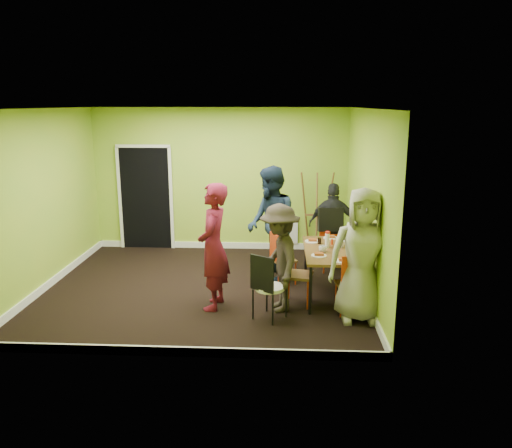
{
  "coord_description": "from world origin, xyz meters",
  "views": [
    {
      "loc": [
        1.21,
        -7.48,
        2.88
      ],
      "look_at": [
        0.83,
        0.0,
        1.06
      ],
      "focal_mm": 35.0,
      "sensor_mm": 36.0,
      "label": 1
    }
  ],
  "objects": [
    {
      "name": "cup_b",
      "position": [
        2.13,
        -0.17,
        0.8
      ],
      "size": [
        0.11,
        0.11,
        0.1
      ],
      "primitive_type": "imported",
      "color": "white",
      "rests_on": "dining_table"
    },
    {
      "name": "plate_wall_front",
      "position": [
        2.3,
        -0.4,
        0.76
      ],
      "size": [
        0.22,
        0.22,
        0.01
      ],
      "primitive_type": "cylinder",
      "color": "white",
      "rests_on": "dining_table"
    },
    {
      "name": "chair_left_far",
      "position": [
        1.2,
        0.25,
        0.48
      ],
      "size": [
        0.46,
        0.46,
        0.85
      ],
      "rotation": [
        0.0,
        0.0,
        -1.17
      ],
      "color": "red",
      "rests_on": "ground"
    },
    {
      "name": "glass_front",
      "position": [
        2.2,
        -0.74,
        0.8
      ],
      "size": [
        0.06,
        0.06,
        0.1
      ],
      "primitive_type": "cylinder",
      "color": "black",
      "rests_on": "dining_table"
    },
    {
      "name": "plate_near_right",
      "position": [
        1.76,
        -0.63,
        0.76
      ],
      "size": [
        0.22,
        0.22,
        0.01
      ],
      "primitive_type": "cylinder",
      "color": "white",
      "rests_on": "dining_table"
    },
    {
      "name": "person_back_end",
      "position": [
        2.15,
        1.31,
        0.75
      ],
      "size": [
        0.91,
        0.45,
        1.5
      ],
      "primitive_type": "imported",
      "rotation": [
        0.0,
        0.0,
        3.04
      ],
      "color": "black",
      "rests_on": "ground"
    },
    {
      "name": "person_left_near",
      "position": [
        1.2,
        -0.8,
        0.77
      ],
      "size": [
        0.79,
        1.1,
        1.53
      ],
      "primitive_type": "imported",
      "rotation": [
        0.0,
        0.0,
        -1.33
      ],
      "color": "black",
      "rests_on": "ground"
    },
    {
      "name": "easel",
      "position": [
        1.89,
        2.02,
        0.8
      ],
      "size": [
        0.65,
        0.61,
        1.62
      ],
      "color": "brown",
      "rests_on": "ground"
    },
    {
      "name": "ground",
      "position": [
        0.0,
        0.0,
        0.0
      ],
      "size": [
        5.0,
        5.0,
        0.0
      ],
      "primitive_type": "plane",
      "color": "black",
      "rests_on": "ground"
    },
    {
      "name": "chair_front_end",
      "position": [
        2.19,
        -0.94,
        0.5
      ],
      "size": [
        0.41,
        0.41,
        0.88
      ],
      "rotation": [
        0.0,
        0.0,
        0.12
      ],
      "color": "red",
      "rests_on": "ground"
    },
    {
      "name": "chair_left_near",
      "position": [
        1.39,
        -0.58,
        0.54
      ],
      "size": [
        0.47,
        0.47,
        0.96
      ],
      "rotation": [
        0.0,
        0.0,
        -1.77
      ],
      "color": "red",
      "rests_on": "ground"
    },
    {
      "name": "chair_back_end",
      "position": [
        2.1,
        1.16,
        0.76
      ],
      "size": [
        0.49,
        0.56,
        1.08
      ],
      "rotation": [
        0.0,
        0.0,
        3.26
      ],
      "color": "red",
      "rests_on": "ground"
    },
    {
      "name": "thermos",
      "position": [
        1.91,
        -0.18,
        0.86
      ],
      "size": [
        0.07,
        0.07,
        0.22
      ],
      "primitive_type": "cylinder",
      "color": "white",
      "rests_on": "dining_table"
    },
    {
      "name": "cup_a",
      "position": [
        1.83,
        -0.42,
        0.8
      ],
      "size": [
        0.12,
        0.12,
        0.09
      ],
      "primitive_type": "imported",
      "color": "white",
      "rests_on": "dining_table"
    },
    {
      "name": "plate_far_front",
      "position": [
        2.08,
        -0.86,
        0.76
      ],
      "size": [
        0.25,
        0.25,
        0.01
      ],
      "primitive_type": "cylinder",
      "color": "white",
      "rests_on": "dining_table"
    },
    {
      "name": "plate_far_back",
      "position": [
        2.02,
        0.35,
        0.76
      ],
      "size": [
        0.23,
        0.23,
        0.01
      ],
      "primitive_type": "cylinder",
      "color": "white",
      "rests_on": "dining_table"
    },
    {
      "name": "person_standing",
      "position": [
        0.27,
        -0.77,
        0.91
      ],
      "size": [
        0.48,
        0.69,
        1.81
      ],
      "primitive_type": "imported",
      "rotation": [
        0.0,
        0.0,
        -1.65
      ],
      "color": "maroon",
      "rests_on": "ground"
    },
    {
      "name": "person_left_far",
      "position": [
        1.05,
        0.45,
        0.95
      ],
      "size": [
        0.96,
        1.09,
        1.9
      ],
      "primitive_type": "imported",
      "rotation": [
        0.0,
        0.0,
        -1.27
      ],
      "color": "#142032",
      "rests_on": "ground"
    },
    {
      "name": "dining_table",
      "position": [
        2.02,
        -0.27,
        0.7
      ],
      "size": [
        0.9,
        1.5,
        0.75
      ],
      "color": "black",
      "rests_on": "ground"
    },
    {
      "name": "room_walls",
      "position": [
        -0.02,
        0.04,
        0.99
      ],
      "size": [
        5.04,
        4.54,
        2.82
      ],
      "color": "#A9C332",
      "rests_on": "ground"
    },
    {
      "name": "person_front_end",
      "position": [
        2.29,
        -1.09,
        0.91
      ],
      "size": [
        0.89,
        0.59,
        1.82
      ],
      "primitive_type": "imported",
      "rotation": [
        0.0,
        0.0,
        -0.01
      ],
      "color": "gray",
      "rests_on": "ground"
    },
    {
      "name": "plate_near_left",
      "position": [
        1.71,
        0.13,
        0.76
      ],
      "size": [
        0.24,
        0.24,
        0.01
      ],
      "primitive_type": "cylinder",
      "color": "white",
      "rests_on": "dining_table"
    },
    {
      "name": "blue_bottle",
      "position": [
        2.25,
        -0.51,
        0.85
      ],
      "size": [
        0.07,
        0.07,
        0.19
      ],
      "primitive_type": "cylinder",
      "color": "#1735AE",
      "rests_on": "dining_table"
    },
    {
      "name": "glass_mid",
      "position": [
        1.81,
        0.01,
        0.8
      ],
      "size": [
        0.06,
        0.06,
        0.1
      ],
      "primitive_type": "cylinder",
      "color": "black",
      "rests_on": "dining_table"
    },
    {
      "name": "orange_bottle",
      "position": [
        2.0,
        -0.02,
        0.79
      ],
      "size": [
        0.03,
        0.03,
        0.09
      ],
      "primitive_type": "cylinder",
      "color": "red",
      "rests_on": "dining_table"
    },
    {
      "name": "glass_back",
      "position": [
        2.2,
        0.14,
        0.79
      ],
      "size": [
        0.07,
        0.07,
        0.08
      ],
      "primitive_type": "cylinder",
      "color": "black",
      "rests_on": "dining_table"
    },
    {
      "name": "plate_wall_back",
      "position": [
        2.35,
        -0.19,
        0.76
      ],
      "size": [
        0.26,
        0.26,
        0.01
      ],
      "primitive_type": "cylinder",
      "color": "white",
      "rests_on": "dining_table"
    },
    {
      "name": "chair_bentwood",
      "position": [
        1.04,
        -1.17,
        0.52
      ],
      "size": [
        0.5,
        0.5,
        0.93
      ],
      "rotation": [
        0.0,
        0.0,
        -0.58
      ],
      "color": "black",
      "rests_on": "ground"
    }
  ]
}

